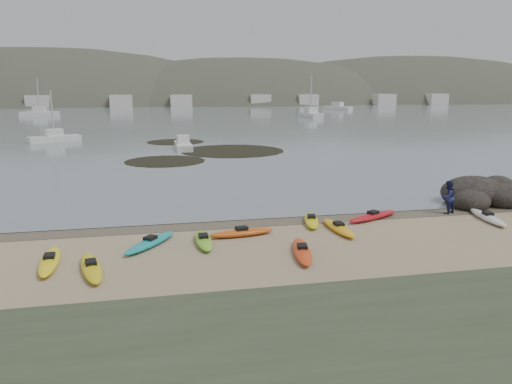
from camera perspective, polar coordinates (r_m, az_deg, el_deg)
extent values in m
plane|color=tan|center=(26.36, 0.00, -3.19)|extent=(600.00, 600.00, 0.00)
plane|color=brown|center=(26.07, 0.14, -3.35)|extent=(60.00, 60.00, 0.00)
plane|color=slate|center=(324.99, -11.25, 10.60)|extent=(1200.00, 1200.00, 0.00)
ellipsoid|color=#7DD129|center=(22.46, -6.03, -5.53)|extent=(0.75, 3.05, 0.34)
ellipsoid|color=red|center=(27.11, 13.22, -2.71)|extent=(3.60, 2.21, 0.34)
ellipsoid|color=yellow|center=(25.75, 6.35, -3.24)|extent=(1.41, 3.12, 0.34)
ellipsoid|color=teal|center=(22.54, -11.97, -5.67)|extent=(2.63, 3.31, 0.34)
ellipsoid|color=silver|center=(28.88, 24.94, -2.63)|extent=(1.26, 3.64, 0.34)
ellipsoid|color=red|center=(21.03, 5.29, -6.75)|extent=(1.37, 3.61, 0.34)
ellipsoid|color=yellow|center=(21.41, -22.51, -7.30)|extent=(0.90, 3.66, 0.34)
ellipsoid|color=yellow|center=(20.14, -18.32, -8.19)|extent=(1.40, 3.66, 0.34)
ellipsoid|color=#D05512|center=(23.49, -1.66, -4.67)|extent=(3.22, 1.11, 0.34)
ellipsoid|color=#FFB215|center=(24.59, 9.42, -4.07)|extent=(0.88, 3.38, 0.34)
imported|color=navy|center=(29.40, 21.07, -0.55)|extent=(1.10, 0.98, 1.85)
ellipsoid|color=black|center=(32.83, 23.49, -0.62)|extent=(3.95, 3.08, 1.98)
ellipsoid|color=black|center=(32.96, 26.60, -0.97)|extent=(2.86, 2.42, 1.54)
ellipsoid|color=black|center=(31.25, 23.34, -1.39)|extent=(2.20, 1.98, 1.32)
ellipsoid|color=black|center=(34.69, 25.79, -0.24)|extent=(2.42, 2.20, 1.76)
cylinder|color=black|center=(47.31, -10.36, 3.47)|extent=(7.47, 7.47, 0.04)
cylinder|color=black|center=(54.11, -2.75, 4.71)|extent=(11.22, 11.22, 0.04)
cylinder|color=black|center=(63.45, -9.19, 5.65)|extent=(7.07, 7.07, 0.04)
cube|color=silver|center=(67.64, -22.06, 5.67)|extent=(6.35, 4.46, 0.88)
cube|color=silver|center=(55.79, -8.31, 5.22)|extent=(1.68, 5.93, 0.83)
cube|color=silver|center=(112.33, 6.26, 8.76)|extent=(3.15, 9.02, 1.24)
cube|color=silver|center=(126.69, -23.48, 8.20)|extent=(8.56, 2.61, 1.19)
cube|color=silver|center=(148.14, 9.29, 9.45)|extent=(7.03, 8.73, 1.24)
ellipsoid|color=#384235|center=(224.82, -22.17, 4.80)|extent=(220.00, 120.00, 80.00)
ellipsoid|color=#384235|center=(219.74, -1.38, 6.24)|extent=(200.00, 110.00, 68.00)
ellipsoid|color=#384235|center=(258.54, 17.16, 6.18)|extent=(230.00, 130.00, 76.00)
cube|color=beige|center=(173.87, -24.53, 9.36)|extent=(7.00, 5.00, 4.00)
cube|color=beige|center=(170.42, -16.52, 9.90)|extent=(7.00, 5.00, 4.00)
cube|color=beige|center=(170.32, -8.32, 10.27)|extent=(7.00, 5.00, 4.00)
cube|color=beige|center=(173.57, -0.26, 10.42)|extent=(7.00, 5.00, 4.00)
cube|color=beige|center=(179.99, 7.36, 10.38)|extent=(7.00, 5.00, 4.00)
cube|color=beige|center=(189.26, 14.35, 10.19)|extent=(7.00, 5.00, 4.00)
cube|color=beige|center=(200.98, 20.59, 9.89)|extent=(7.00, 5.00, 4.00)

